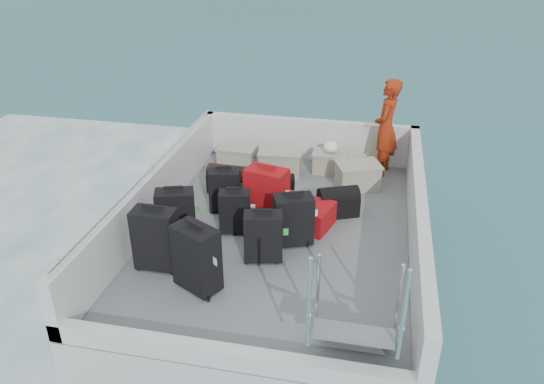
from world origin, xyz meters
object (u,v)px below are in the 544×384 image
at_px(suitcase_7, 293,221).
at_px(suitcase_4, 235,212).
at_px(crate_0, 237,158).
at_px(suitcase_5, 267,195).
at_px(crate_3, 358,177).
at_px(suitcase_0, 156,240).
at_px(suitcase_1, 176,216).
at_px(suitcase_6, 263,237).
at_px(suitcase_8, 301,213).
at_px(suitcase_2, 225,191).
at_px(crate_1, 280,163).
at_px(suitcase_3, 197,259).
at_px(crate_2, 330,163).
at_px(passenger, 386,128).

bearing_deg(suitcase_7, suitcase_4, 149.28).
xyz_separation_m(suitcase_4, crate_0, (-0.50, 1.96, -0.12)).
distance_m(suitcase_4, suitcase_5, 0.54).
relative_size(crate_0, crate_3, 0.95).
height_order(suitcase_0, suitcase_4, suitcase_0).
bearing_deg(suitcase_1, suitcase_6, -27.51).
height_order(suitcase_7, suitcase_8, suitcase_7).
distance_m(suitcase_2, crate_1, 1.44).
relative_size(suitcase_7, crate_0, 1.16).
bearing_deg(suitcase_5, suitcase_2, -175.81).
relative_size(suitcase_2, crate_3, 1.01).
xyz_separation_m(suitcase_4, suitcase_7, (0.79, -0.12, 0.04)).
height_order(suitcase_2, suitcase_5, suitcase_5).
distance_m(suitcase_6, crate_0, 2.71).
height_order(suitcase_3, suitcase_4, suitcase_3).
bearing_deg(crate_2, suitcase_3, -108.05).
xyz_separation_m(suitcase_2, suitcase_5, (0.62, -0.12, 0.07)).
xyz_separation_m(suitcase_3, crate_2, (1.09, 3.35, -0.23)).
height_order(crate_0, crate_3, crate_3).
distance_m(suitcase_3, crate_2, 3.53).
distance_m(crate_1, passenger, 1.74).
bearing_deg(crate_0, suitcase_1, -94.02).
bearing_deg(suitcase_4, suitcase_3, -106.96).
bearing_deg(passenger, suitcase_2, -40.52).
bearing_deg(suitcase_2, suitcase_4, -73.88).
xyz_separation_m(suitcase_0, passenger, (2.51, 3.21, 0.39)).
bearing_deg(suitcase_0, suitcase_2, 75.60).
distance_m(suitcase_0, suitcase_2, 1.54).
xyz_separation_m(suitcase_2, crate_3, (1.77, 1.10, -0.12)).
bearing_deg(suitcase_4, crate_2, 51.48).
distance_m(suitcase_5, crate_3, 1.69).
relative_size(suitcase_7, crate_3, 1.10).
distance_m(crate_0, crate_3, 2.01).
height_order(suitcase_5, suitcase_6, suitcase_5).
bearing_deg(suitcase_7, suitcase_1, 166.88).
height_order(suitcase_3, suitcase_7, suitcase_3).
bearing_deg(suitcase_2, suitcase_0, -116.64).
height_order(suitcase_0, suitcase_3, suitcase_3).
height_order(suitcase_1, passenger, passenger).
xyz_separation_m(suitcase_6, crate_2, (0.50, 2.66, -0.15)).
bearing_deg(suitcase_2, suitcase_7, -43.76).
distance_m(crate_2, passenger, 1.04).
bearing_deg(suitcase_2, crate_1, 56.07).
distance_m(suitcase_1, suitcase_4, 0.75).
height_order(suitcase_5, suitcase_7, suitcase_5).
bearing_deg(suitcase_0, crate_3, 50.20).
xyz_separation_m(suitcase_0, suitcase_3, (0.59, -0.28, 0.00)).
xyz_separation_m(suitcase_1, passenger, (2.50, 2.60, 0.42)).
distance_m(suitcase_0, suitcase_5, 1.70).
height_order(suitcase_4, crate_1, suitcase_4).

